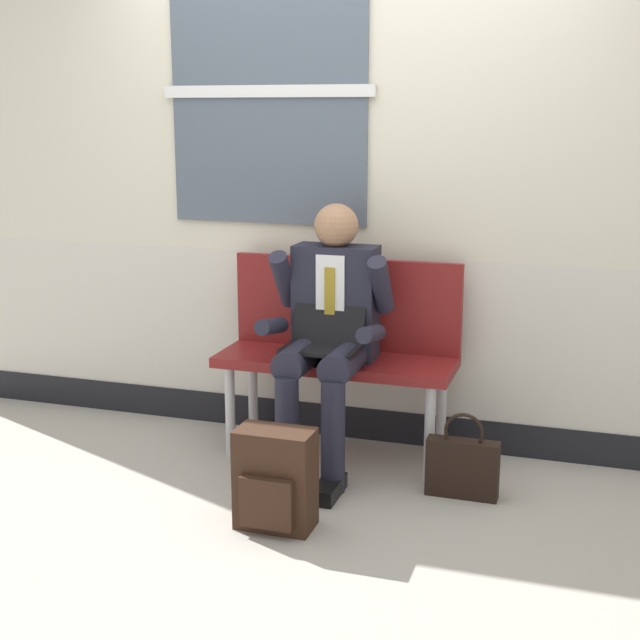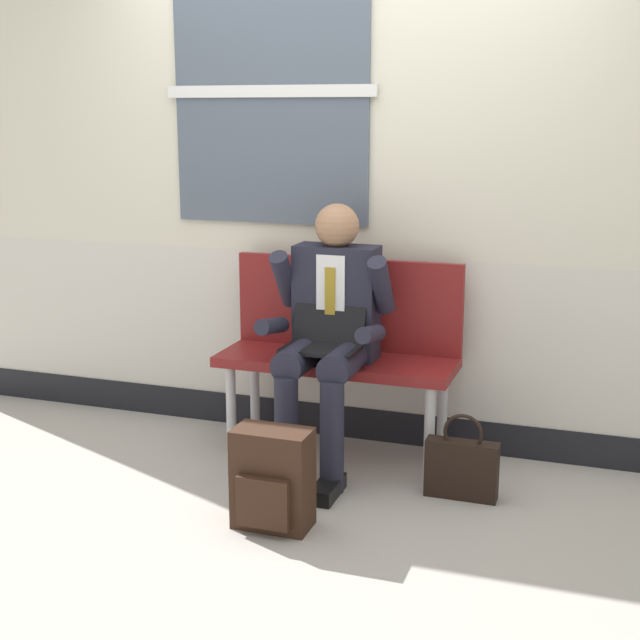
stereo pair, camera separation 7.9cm
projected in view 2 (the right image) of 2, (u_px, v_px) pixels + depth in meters
name	position (u px, v px, depth m)	size (l,w,h in m)	color
ground_plane	(314.00, 474.00, 4.27)	(18.00, 18.00, 0.00)	#9E9991
station_wall	(351.00, 181.00, 4.50)	(5.34, 0.17, 2.71)	beige
bench_with_person	(341.00, 342.00, 4.42)	(1.17, 0.42, 0.98)	maroon
person_seated	(328.00, 330.00, 4.20)	(0.57, 0.70, 1.27)	#1E1E2D
backpack	(272.00, 480.00, 3.68)	(0.32, 0.22, 0.43)	#331E14
handbag	(462.00, 467.00, 3.98)	(0.32, 0.09, 0.39)	black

